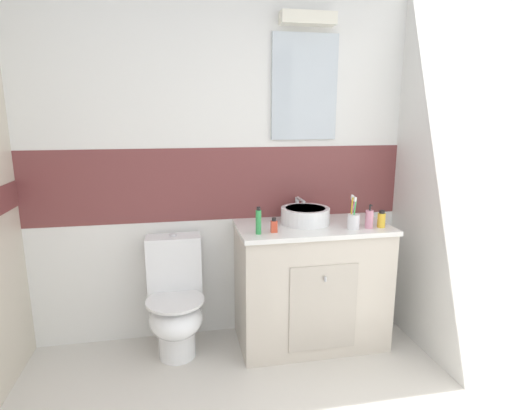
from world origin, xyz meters
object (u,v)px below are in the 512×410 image
at_px(sink_basin, 305,215).
at_px(toothpaste_tube_upright, 258,221).
at_px(perfume_flask_small, 274,226).
at_px(lotion_bottle_short, 381,219).
at_px(soap_dispenser, 369,219).
at_px(toothbrush_cup, 353,220).
at_px(toilet, 176,302).

distance_m(sink_basin, toothpaste_tube_upright, 0.41).
bearing_deg(perfume_flask_small, lotion_bottle_short, -1.26).
xyz_separation_m(sink_basin, soap_dispenser, (0.37, -0.20, 0.00)).
distance_m(sink_basin, perfume_flask_small, 0.31).
bearing_deg(lotion_bottle_short, toothpaste_tube_upright, 179.99).
distance_m(sink_basin, toothbrush_cup, 0.32).
relative_size(toothpaste_tube_upright, lotion_bottle_short, 1.50).
xyz_separation_m(soap_dispenser, perfume_flask_small, (-0.63, 0.02, -0.02)).
distance_m(toilet, soap_dispenser, 1.37).
bearing_deg(toothbrush_cup, sink_basin, 144.83).
bearing_deg(toothbrush_cup, soap_dispenser, -5.03).
bearing_deg(toothbrush_cup, perfume_flask_small, 178.90).
bearing_deg(toilet, toothbrush_cup, -8.02).
height_order(lotion_bottle_short, perfume_flask_small, lotion_bottle_short).
xyz_separation_m(toilet, soap_dispenser, (1.25, -0.17, 0.54)).
bearing_deg(toilet, soap_dispenser, -7.77).
xyz_separation_m(toothbrush_cup, toothpaste_tube_upright, (-0.62, -0.01, 0.02)).
height_order(soap_dispenser, toothpaste_tube_upright, toothpaste_tube_upright).
relative_size(toothpaste_tube_upright, perfume_flask_small, 1.82).
xyz_separation_m(sink_basin, toothbrush_cup, (0.26, -0.19, -0.00)).
height_order(toothbrush_cup, soap_dispenser, toothbrush_cup).
xyz_separation_m(toothbrush_cup, soap_dispenser, (0.11, -0.01, 0.00)).
relative_size(soap_dispenser, lotion_bottle_short, 1.40).
height_order(toilet, lotion_bottle_short, lotion_bottle_short).
xyz_separation_m(soap_dispenser, toothpaste_tube_upright, (-0.73, 0.00, 0.02)).
bearing_deg(lotion_bottle_short, toilet, 172.88).
xyz_separation_m(toilet, toothpaste_tube_upright, (0.52, -0.17, 0.56)).
height_order(toilet, perfume_flask_small, perfume_flask_small).
xyz_separation_m(toothbrush_cup, perfume_flask_small, (-0.52, 0.01, -0.01)).
xyz_separation_m(sink_basin, lotion_bottle_short, (0.46, -0.19, -0.01)).
distance_m(toothbrush_cup, soap_dispenser, 0.11).
bearing_deg(sink_basin, toothbrush_cup, -35.17).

